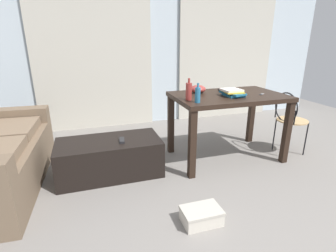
# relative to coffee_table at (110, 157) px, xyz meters

# --- Properties ---
(ground_plane) EXTENTS (7.46, 7.46, 0.00)m
(ground_plane) POSITION_rel_coffee_table_xyz_m (1.16, -0.19, -0.20)
(ground_plane) COLOR gray
(wall_back) EXTENTS (6.07, 0.10, 2.50)m
(wall_back) POSITION_rel_coffee_table_xyz_m (1.16, 1.77, 1.05)
(wall_back) COLOR silver
(wall_back) RESTS_ON ground
(curtains) EXTENTS (4.15, 0.03, 2.10)m
(curtains) POSITION_rel_coffee_table_xyz_m (1.16, 1.68, 0.85)
(curtains) COLOR beige
(curtains) RESTS_ON ground
(coffee_table) EXTENTS (1.09, 0.54, 0.39)m
(coffee_table) POSITION_rel_coffee_table_xyz_m (0.00, 0.00, 0.00)
(coffee_table) COLOR black
(coffee_table) RESTS_ON ground
(craft_table) EXTENTS (1.30, 0.80, 0.80)m
(craft_table) POSITION_rel_coffee_table_xyz_m (1.42, 0.01, 0.49)
(craft_table) COLOR black
(craft_table) RESTS_ON ground
(wire_chair) EXTENTS (0.38, 0.38, 0.81)m
(wire_chair) POSITION_rel_coffee_table_xyz_m (2.21, -0.13, 0.31)
(wire_chair) COLOR tan
(wire_chair) RESTS_ON ground
(bottle_near) EXTENTS (0.06, 0.06, 0.20)m
(bottle_near) POSITION_rel_coffee_table_xyz_m (0.90, -0.25, 0.68)
(bottle_near) COLOR teal
(bottle_near) RESTS_ON craft_table
(bottle_far) EXTENTS (0.07, 0.07, 0.23)m
(bottle_far) POSITION_rel_coffee_table_xyz_m (0.86, -0.11, 0.70)
(bottle_far) COLOR #99332D
(bottle_far) RESTS_ON craft_table
(bowl) EXTENTS (0.19, 0.19, 0.09)m
(bowl) POSITION_rel_coffee_table_xyz_m (1.11, 0.21, 0.65)
(bowl) COLOR #9E3833
(bowl) RESTS_ON craft_table
(book_stack) EXTENTS (0.23, 0.32, 0.08)m
(book_stack) POSITION_rel_coffee_table_xyz_m (1.41, -0.08, 0.64)
(book_stack) COLOR #1E668C
(book_stack) RESTS_ON craft_table
(tv_remote_on_table) EXTENTS (0.07, 0.17, 0.02)m
(tv_remote_on_table) POSITION_rel_coffee_table_xyz_m (1.44, 0.20, 0.61)
(tv_remote_on_table) COLOR black
(tv_remote_on_table) RESTS_ON craft_table
(scissors) EXTENTS (0.09, 0.08, 0.00)m
(scissors) POSITION_rel_coffee_table_xyz_m (1.78, -0.11, 0.60)
(scissors) COLOR #9EA0A5
(scissors) RESTS_ON craft_table
(tv_remote_primary) EXTENTS (0.07, 0.15, 0.02)m
(tv_remote_primary) POSITION_rel_coffee_table_xyz_m (0.13, -0.06, 0.21)
(tv_remote_primary) COLOR #232326
(tv_remote_primary) RESTS_ON coffee_table
(shoebox) EXTENTS (0.32, 0.22, 0.13)m
(shoebox) POSITION_rel_coffee_table_xyz_m (0.61, -1.04, -0.13)
(shoebox) COLOR beige
(shoebox) RESTS_ON ground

